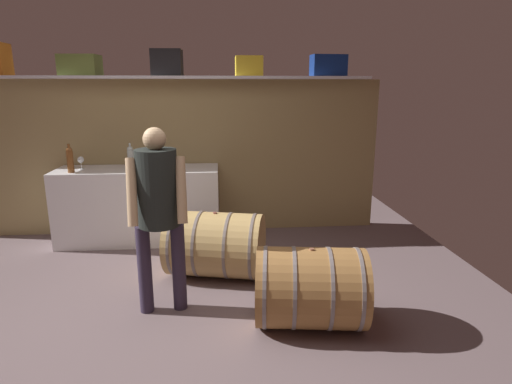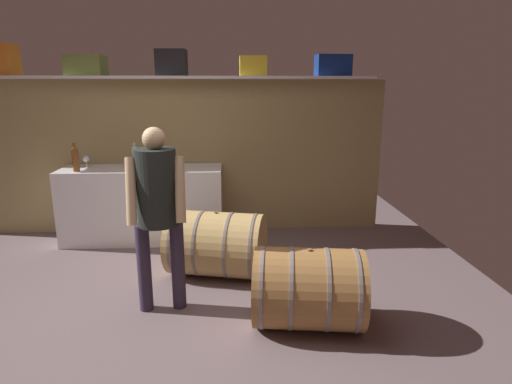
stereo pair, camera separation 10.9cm
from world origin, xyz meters
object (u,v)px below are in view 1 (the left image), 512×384
Objects in this scene: toolcase_black at (167,63)px; wine_bottle_clear at (131,157)px; wine_barrel_near at (216,244)px; toolcase_olive at (80,65)px; wine_bottle_amber at (70,159)px; toolcase_yellow at (249,66)px; work_cabinet at (140,205)px; winemaker_pouring at (158,202)px; wine_glass at (81,160)px; wine_barrel_far at (310,288)px; toolcase_navy at (328,66)px.

toolcase_black is 1.18m from wine_bottle_clear.
toolcase_olive is at bearing 153.10° from wine_barrel_near.
toolcase_black is 1.07× the size of wine_bottle_amber.
toolcase_yellow is 2.11m from work_cabinet.
toolcase_black reaches higher than wine_bottle_amber.
winemaker_pouring is at bearing -72.30° from wine_bottle_clear.
wine_bottle_clear reaches higher than wine_glass.
wine_bottle_clear is (0.54, -0.24, -1.03)m from toolcase_olive.
toolcase_olive reaches higher than work_cabinet.
winemaker_pouring is at bearing 171.83° from wine_barrel_far.
toolcase_black is 0.18× the size of work_cabinet.
wine_bottle_clear is at bearing 137.87° from wine_barrel_far.
work_cabinet is (-2.30, -0.21, -1.63)m from toolcase_navy.
toolcase_black reaches higher than wine_barrel_far.
wine_bottle_clear is 0.59m from wine_glass.
wine_barrel_far is (2.25, -2.26, -1.75)m from toolcase_olive.
toolcase_olive is at bearing 74.62° from wine_glass.
toolcase_yellow is at bearing 176.15° from toolcase_navy.
work_cabinet is 5.82× the size of wine_bottle_amber.
toolcase_olive is at bearing 142.50° from wine_barrel_far.
toolcase_black is 0.96m from toolcase_yellow.
winemaker_pouring is (-1.82, -1.93, -1.14)m from toolcase_navy.
wine_bottle_amber is at bearing -101.94° from wine_glass.
toolcase_black is at bearing 29.16° from work_cabinet.
wine_bottle_clear reaches higher than wine_barrel_near.
winemaker_pouring is (-0.44, -0.64, 0.62)m from wine_barrel_near.
toolcase_navy is at bearing 56.32° from wine_barrel_near.
wine_bottle_clear is (-0.06, -0.03, 0.59)m from work_cabinet.
toolcase_olive is at bearing -178.58° from toolcase_black.
work_cabinet is 6.20× the size of wine_bottle_clear.
toolcase_olive is 0.28× the size of winemaker_pouring.
toolcase_yellow is at bearing 4.85° from wine_glass.
toolcase_navy is 0.27× the size of winemaker_pouring.
wine_glass reaches higher than wine_barrel_near.
toolcase_olive is 1.19m from wine_bottle_clear.
wine_bottle_clear is (-2.36, -0.24, -1.04)m from toolcase_navy.
wine_barrel_near is at bearing -49.51° from work_cabinet.
wine_bottle_amber is at bearing -169.65° from toolcase_yellow.
toolcase_navy is 3.19m from wine_bottle_amber.
toolcase_yellow is 2.13× the size of wine_glass.
toolcase_black is at bearing 125.85° from wine_barrel_near.
toolcase_yellow is at bearing 4.21° from toolcase_olive.
work_cabinet is at bearing 136.50° from wine_barrel_far.
work_cabinet is 1.42m from wine_barrel_near.
wine_barrel_near is at bearing 134.69° from wine_barrel_far.
wine_bottle_clear is at bearing 12.73° from wine_bottle_amber.
toolcase_black is 0.23× the size of winemaker_pouring.
wine_bottle_amber is at bearing -58.34° from winemaker_pouring.
toolcase_navy is 1.35× the size of wine_bottle_clear.
toolcase_navy reaches higher than winemaker_pouring.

